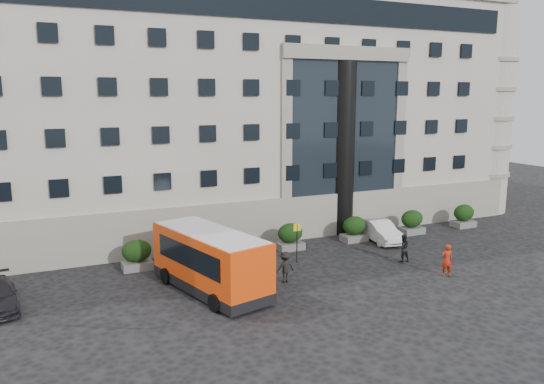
{
  "coord_description": "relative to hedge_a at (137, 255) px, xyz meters",
  "views": [
    {
      "loc": [
        -9.21,
        -23.87,
        10.47
      ],
      "look_at": [
        3.08,
        3.48,
        5.0
      ],
      "focal_mm": 35.0,
      "sensor_mm": 36.0,
      "label": 1
    }
  ],
  "objects": [
    {
      "name": "ground",
      "position": [
        4.0,
        -7.8,
        -0.93
      ],
      "size": [
        120.0,
        120.0,
        0.0
      ],
      "primitive_type": "plane",
      "color": "black",
      "rests_on": "ground"
    },
    {
      "name": "civic_building",
      "position": [
        10.0,
        14.2,
        8.07
      ],
      "size": [
        44.0,
        24.0,
        18.0
      ],
      "primitive_type": "cube",
      "color": "#A69F92",
      "rests_on": "ground"
    },
    {
      "name": "entrance_column",
      "position": [
        16.0,
        2.5,
        5.57
      ],
      "size": [
        1.8,
        1.8,
        13.0
      ],
      "primitive_type": "cylinder",
      "color": "black",
      "rests_on": "ground"
    },
    {
      "name": "hedge_a",
      "position": [
        0.0,
        0.0,
        0.0
      ],
      "size": [
        1.8,
        1.26,
        1.84
      ],
      "color": "#5F5F5C",
      "rests_on": "ground"
    },
    {
      "name": "hedge_b",
      "position": [
        5.2,
        0.0,
        0.0
      ],
      "size": [
        1.8,
        1.26,
        1.84
      ],
      "color": "#5F5F5C",
      "rests_on": "ground"
    },
    {
      "name": "hedge_c",
      "position": [
        10.4,
        0.0,
        0.0
      ],
      "size": [
        1.8,
        1.26,
        1.84
      ],
      "color": "#5F5F5C",
      "rests_on": "ground"
    },
    {
      "name": "hedge_d",
      "position": [
        15.6,
        0.0,
        0.0
      ],
      "size": [
        1.8,
        1.26,
        1.84
      ],
      "color": "#5F5F5C",
      "rests_on": "ground"
    },
    {
      "name": "hedge_e",
      "position": [
        20.8,
        0.0,
        0.0
      ],
      "size": [
        1.8,
        1.26,
        1.84
      ],
      "color": "#5F5F5C",
      "rests_on": "ground"
    },
    {
      "name": "hedge_f",
      "position": [
        26.0,
        0.0,
        0.0
      ],
      "size": [
        1.8,
        1.26,
        1.84
      ],
      "color": "#5F5F5C",
      "rests_on": "ground"
    },
    {
      "name": "bus_stop_sign",
      "position": [
        9.5,
        -2.8,
        0.8
      ],
      "size": [
        0.5,
        0.08,
        2.52
      ],
      "color": "#262628",
      "rests_on": "ground"
    },
    {
      "name": "minibus",
      "position": [
        2.98,
        -5.3,
        0.9
      ],
      "size": [
        4.67,
        8.4,
        3.32
      ],
      "rotation": [
        0.0,
        0.0,
        0.25
      ],
      "color": "#EE400B",
      "rests_on": "ground"
    },
    {
      "name": "white_taxi",
      "position": [
        17.31,
        -0.8,
        -0.17
      ],
      "size": [
        2.19,
        4.78,
        1.52
      ],
      "primitive_type": "imported",
      "rotation": [
        0.0,
        0.0,
        -0.13
      ],
      "color": "silver",
      "rests_on": "ground"
    },
    {
      "name": "pedestrian_a",
      "position": [
        16.35,
        -8.7,
        0.04
      ],
      "size": [
        0.81,
        0.65,
        1.94
      ],
      "primitive_type": "imported",
      "rotation": [
        0.0,
        0.0,
        2.85
      ],
      "color": "#A82410",
      "rests_on": "ground"
    },
    {
      "name": "pedestrian_b",
      "position": [
        15.76,
        -5.41,
        -0.04
      ],
      "size": [
        0.97,
        0.82,
        1.79
      ],
      "primitive_type": "imported",
      "rotation": [
        0.0,
        0.0,
        2.97
      ],
      "color": "black",
      "rests_on": "ground"
    },
    {
      "name": "pedestrian_c",
      "position": [
        7.24,
        -5.77,
        -0.03
      ],
      "size": [
        1.22,
        0.77,
        1.8
      ],
      "primitive_type": "imported",
      "rotation": [
        0.0,
        0.0,
        3.23
      ],
      "color": "black",
      "rests_on": "ground"
    }
  ]
}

